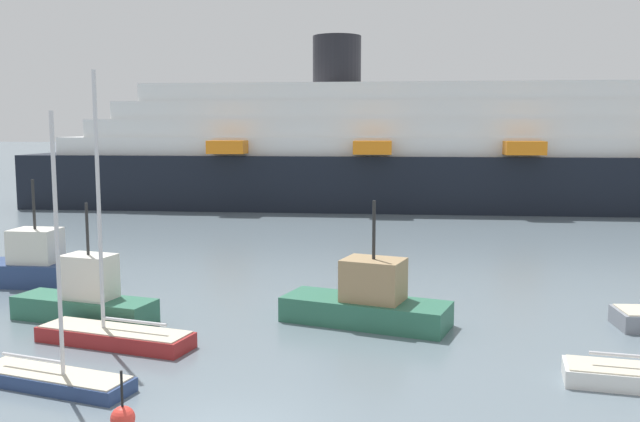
{
  "coord_description": "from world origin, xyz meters",
  "views": [
    {
      "loc": [
        4.06,
        -14.01,
        6.86
      ],
      "look_at": [
        0.0,
        16.24,
        3.13
      ],
      "focal_mm": 38.4,
      "sensor_mm": 36.0,
      "label": 1
    }
  ],
  "objects": [
    {
      "name": "sailboat_2",
      "position": [
        -5.23,
        6.02,
        0.4
      ],
      "size": [
        5.37,
        2.46,
        8.62
      ],
      "rotation": [
        0.0,
        0.0,
        2.92
      ],
      "color": "maroon",
      "rests_on": "ground_plane"
    },
    {
      "name": "sailboat_4",
      "position": [
        -5.31,
        2.37,
        0.34
      ],
      "size": [
        4.72,
        2.23,
        7.28
      ],
      "rotation": [
        0.0,
        0.0,
        -0.23
      ],
      "color": "navy",
      "rests_on": "ground_plane"
    },
    {
      "name": "fishing_boat_0",
      "position": [
        2.61,
        9.38,
        0.8
      ],
      "size": [
        6.17,
        3.54,
        4.38
      ],
      "rotation": [
        0.0,
        0.0,
        -0.28
      ],
      "color": "#2D6B51",
      "rests_on": "ground_plane"
    },
    {
      "name": "fishing_boat_1",
      "position": [
        -12.39,
        13.5,
        0.83
      ],
      "size": [
        6.2,
        2.09,
        4.64
      ],
      "rotation": [
        0.0,
        0.0,
        0.01
      ],
      "color": "navy",
      "rests_on": "ground_plane"
    },
    {
      "name": "fishing_boat_2",
      "position": [
        -7.36,
        8.43,
        0.81
      ],
      "size": [
        5.46,
        2.58,
        4.25
      ],
      "rotation": [
        0.0,
        0.0,
        -0.2
      ],
      "color": "#2D6B51",
      "rests_on": "ground_plane"
    },
    {
      "name": "channel_buoy_0",
      "position": [
        -2.38,
        0.14,
        0.29
      ],
      "size": [
        0.56,
        0.56,
        1.4
      ],
      "color": "red",
      "rests_on": "ground_plane"
    },
    {
      "name": "cruise_ship",
      "position": [
        12.31,
        46.28,
        4.71
      ],
      "size": [
        83.28,
        14.87,
        14.69
      ],
      "rotation": [
        0.0,
        0.0,
        0.03
      ],
      "color": "black",
      "rests_on": "ground_plane"
    }
  ]
}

